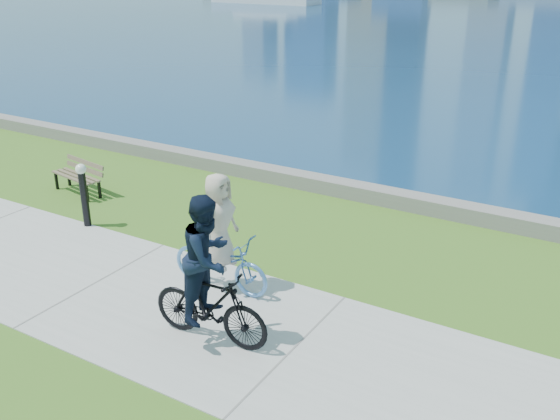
# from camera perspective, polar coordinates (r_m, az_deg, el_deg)

# --- Properties ---
(ground) EXTENTS (320.00, 320.00, 0.00)m
(ground) POSITION_cam_1_polar(r_m,az_deg,el_deg) (11.60, -16.32, -6.37)
(ground) COLOR #376119
(ground) RESTS_ON ground
(concrete_path) EXTENTS (80.00, 3.50, 0.02)m
(concrete_path) POSITION_cam_1_polar(r_m,az_deg,el_deg) (11.60, -16.32, -6.33)
(concrete_path) COLOR #A5A5A0
(concrete_path) RESTS_ON ground
(seawall) EXTENTS (90.00, 0.50, 0.35)m
(seawall) POSITION_cam_1_polar(r_m,az_deg,el_deg) (15.95, -0.18, 3.19)
(seawall) COLOR slate
(seawall) RESTS_ON ground
(park_bench) EXTENTS (1.59, 0.78, 0.79)m
(park_bench) POSITION_cam_1_polar(r_m,az_deg,el_deg) (15.87, -17.88, 3.16)
(park_bench) COLOR black
(park_bench) RESTS_ON ground
(bollard_lamp) EXTENTS (0.23, 0.23, 1.40)m
(bollard_lamp) POSITION_cam_1_polar(r_m,az_deg,el_deg) (13.71, -17.52, 1.66)
(bollard_lamp) COLOR black
(bollard_lamp) RESTS_ON ground
(cyclist_woman) EXTENTS (0.69, 1.91, 2.09)m
(cyclist_woman) POSITION_cam_1_polar(r_m,az_deg,el_deg) (10.64, -5.53, -3.39)
(cyclist_woman) COLOR #548BCC
(cyclist_woman) RESTS_ON ground
(cyclist_man) EXTENTS (0.77, 1.95, 2.32)m
(cyclist_man) POSITION_cam_1_polar(r_m,az_deg,el_deg) (9.14, -6.54, -6.60)
(cyclist_man) COLOR black
(cyclist_man) RESTS_ON ground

